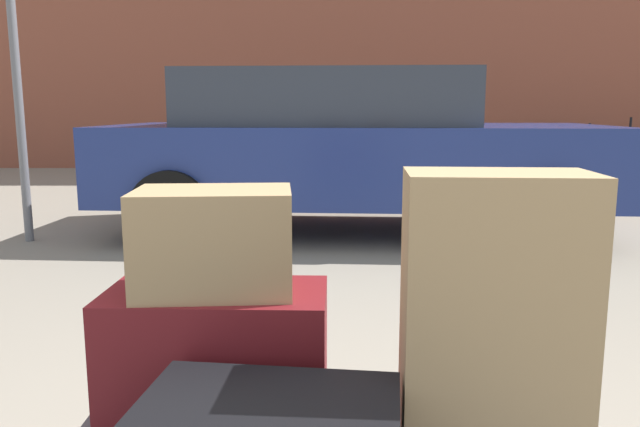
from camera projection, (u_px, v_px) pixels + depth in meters
name	position (u px, v px, depth m)	size (l,w,h in m)	color
duffel_bag_maroon_stacked_top	(218.00, 355.00, 1.52)	(0.53, 0.29, 0.33)	maroon
suitcase_tan_front_right	(493.00, 327.00, 1.27)	(0.37, 0.21, 0.64)	#9E7F56
duffel_bag_tan_topmost_pile	(214.00, 241.00, 1.47)	(0.37, 0.24, 0.25)	#9E7F56
parked_car	(349.00, 148.00, 5.48)	(4.40, 2.13, 1.42)	navy
bicycle_leaning	(600.00, 152.00, 10.43)	(1.75, 0.27, 0.96)	black
bollard_kerb_near	(475.00, 159.00, 9.32)	(0.20, 0.20, 0.72)	#72665B
bollard_kerb_mid	(569.00, 159.00, 9.31)	(0.20, 0.20, 0.72)	#72665B
no_parking_sign	(14.00, 49.00, 4.95)	(0.49, 0.15, 2.56)	slate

